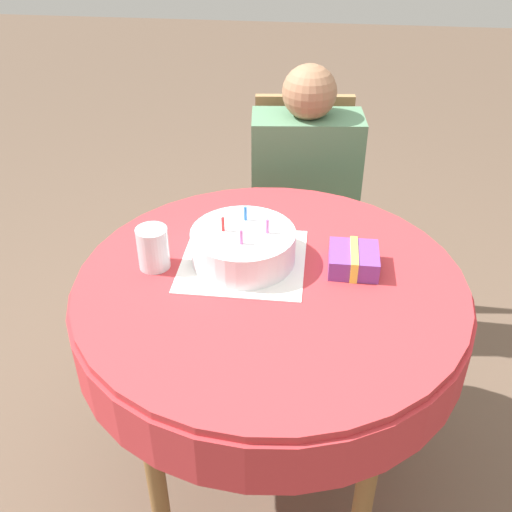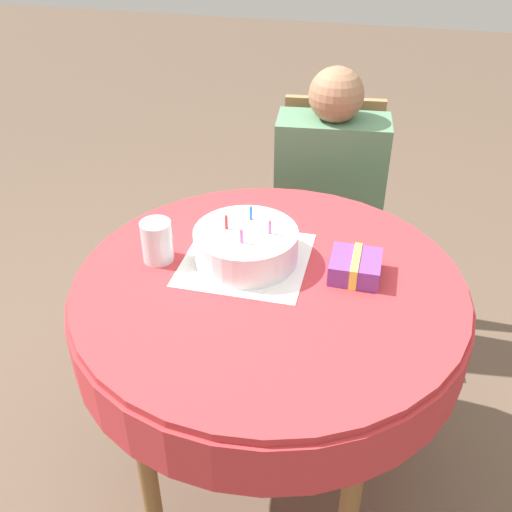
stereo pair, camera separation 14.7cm
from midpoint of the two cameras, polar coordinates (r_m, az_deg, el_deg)
The scene contains 8 objects.
ground_plane at distance 2.03m, azimuth 3.17°, elevation -20.16°, with size 12.00×12.00×0.00m, color brown.
dining_table at distance 1.53m, azimuth 3.97°, elevation -5.24°, with size 0.99×0.99×0.77m.
chair at distance 2.32m, azimuth 8.57°, elevation 3.63°, with size 0.44×0.44×0.91m.
person at distance 2.16m, azimuth 8.90°, elevation 5.98°, with size 0.40×0.31×1.08m.
napkin at distance 1.54m, azimuth 1.77°, elevation -0.41°, with size 0.32×0.32×0.00m.
birthday_cake at distance 1.52m, azimuth 1.80°, elevation 0.94°, with size 0.27×0.27×0.12m.
drinking_glass at distance 1.52m, azimuth -6.72°, elevation 1.32°, with size 0.08×0.08×0.11m.
gift_box at distance 1.50m, azimuth 12.21°, elevation -1.09°, with size 0.12×0.13×0.06m.
Camera 2 is at (0.24, -1.16, 1.65)m, focal length 42.00 mm.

